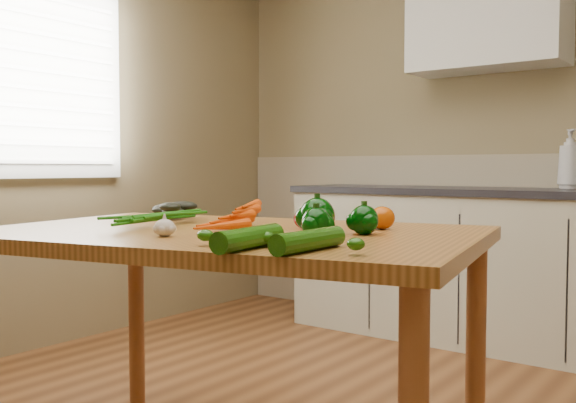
# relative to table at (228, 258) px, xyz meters

# --- Properties ---
(room) EXTENTS (4.04, 5.04, 2.64)m
(room) POSITION_rel_table_xyz_m (0.10, 0.14, 0.52)
(room) COLOR brown
(room) RESTS_ON ground
(counter_run) EXTENTS (2.84, 0.64, 1.14)m
(counter_run) POSITION_rel_table_xyz_m (0.31, 2.15, -0.27)
(counter_run) COLOR #BEB99E
(counter_run) RESTS_ON ground
(window_blinds) EXTENTS (0.08, 0.98, 1.18)m
(window_blinds) POSITION_rel_table_xyz_m (-1.86, 0.56, 0.82)
(window_blinds) COLOR silver
(window_blinds) RESTS_ON room
(table) EXTENTS (1.71, 1.28, 0.82)m
(table) POSITION_rel_table_xyz_m (0.00, 0.00, 0.00)
(table) COLOR #A46A2F
(table) RESTS_ON ground
(soap_bottle_a) EXTENTS (0.18, 0.18, 0.33)m
(soap_bottle_a) POSITION_rel_table_xyz_m (0.46, 2.33, 0.34)
(soap_bottle_a) COLOR silver
(soap_bottle_a) RESTS_ON counter_run
(carrot_bunch) EXTENTS (0.32, 0.27, 0.08)m
(carrot_bunch) POSITION_rel_table_xyz_m (-0.09, 0.02, 0.13)
(carrot_bunch) COLOR #EB4C05
(carrot_bunch) RESTS_ON table
(leafy_greens) EXTENTS (0.22, 0.20, 0.11)m
(leafy_greens) POSITION_rel_table_xyz_m (-0.44, 0.18, 0.15)
(leafy_greens) COLOR black
(leafy_greens) RESTS_ON table
(garlic_bulb) EXTENTS (0.06, 0.06, 0.05)m
(garlic_bulb) POSITION_rel_table_xyz_m (-0.00, -0.26, 0.12)
(garlic_bulb) COLOR beige
(garlic_bulb) RESTS_ON table
(pepper_a) EXTENTS (0.11, 0.11, 0.11)m
(pepper_a) POSITION_rel_table_xyz_m (0.30, 0.06, 0.14)
(pepper_a) COLOR #023204
(pepper_a) RESTS_ON table
(pepper_b) EXTENTS (0.09, 0.09, 0.09)m
(pepper_b) POSITION_rel_table_xyz_m (0.42, 0.13, 0.13)
(pepper_b) COLOR #023204
(pepper_b) RESTS_ON table
(pepper_c) EXTENTS (0.08, 0.08, 0.08)m
(pepper_c) POSITION_rel_table_xyz_m (0.36, -0.03, 0.13)
(pepper_c) COLOR #023204
(pepper_c) RESTS_ON table
(tomato_a) EXTENTS (0.07, 0.07, 0.06)m
(tomato_a) POSITION_rel_table_xyz_m (0.17, 0.17, 0.12)
(tomato_a) COLOR #910302
(tomato_a) RESTS_ON table
(tomato_b) EXTENTS (0.08, 0.08, 0.07)m
(tomato_b) POSITION_rel_table_xyz_m (0.33, 0.27, 0.13)
(tomato_b) COLOR #C74E04
(tomato_b) RESTS_ON table
(tomato_c) EXTENTS (0.08, 0.08, 0.07)m
(tomato_c) POSITION_rel_table_xyz_m (0.39, 0.30, 0.13)
(tomato_c) COLOR #C74E04
(tomato_c) RESTS_ON table
(zucchini_a) EXTENTS (0.06, 0.25, 0.05)m
(zucchini_a) POSITION_rel_table_xyz_m (0.51, -0.28, 0.12)
(zucchini_a) COLOR #164B08
(zucchini_a) RESTS_ON table
(zucchini_b) EXTENTS (0.09, 0.26, 0.05)m
(zucchini_b) POSITION_rel_table_xyz_m (0.37, -0.33, 0.12)
(zucchini_b) COLOR #164B08
(zucchini_b) RESTS_ON table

